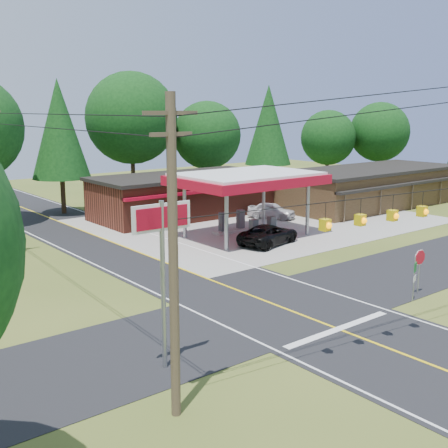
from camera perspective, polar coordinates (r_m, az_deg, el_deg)
ground at (r=27.88m, az=5.82°, el=-8.43°), size 120.00×120.00×0.00m
main_highway at (r=27.88m, az=5.82°, el=-8.41°), size 8.00×120.00×0.02m
cross_road at (r=27.88m, az=5.82°, el=-8.40°), size 70.00×7.00×0.02m
lane_center_yellow at (r=27.87m, az=5.82°, el=-8.38°), size 0.15×110.00×0.00m
gas_canopy at (r=42.20m, az=2.37°, el=4.41°), size 10.60×7.40×4.88m
convenience_store at (r=50.98m, az=-4.17°, el=2.95°), size 16.40×7.55×3.80m
strip_building at (r=58.41m, az=14.65°, el=3.70°), size 20.40×8.75×3.80m
utility_pole_near_left at (r=16.86m, az=-5.17°, el=-3.24°), size 1.80×0.30×10.00m
overhead_beacons at (r=21.78m, az=15.33°, el=2.47°), size 17.04×2.04×1.03m
treeline_backdrop at (r=46.84m, az=-14.41°, el=8.72°), size 70.27×51.59×13.30m
suv_car at (r=40.28m, az=4.58°, el=-1.08°), size 6.26×6.26×1.44m
sedan_car at (r=49.89m, az=4.85°, el=1.36°), size 5.69×5.69×1.43m
big_stop_sign at (r=20.22m, az=-6.27°, el=-2.33°), size 2.36×0.20×6.35m
octagonal_stop_sign at (r=30.82m, az=19.27°, el=-3.56°), size 0.84×0.11×2.42m
route_sign_post at (r=29.69m, az=18.79°, el=-4.92°), size 0.46×0.20×2.34m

